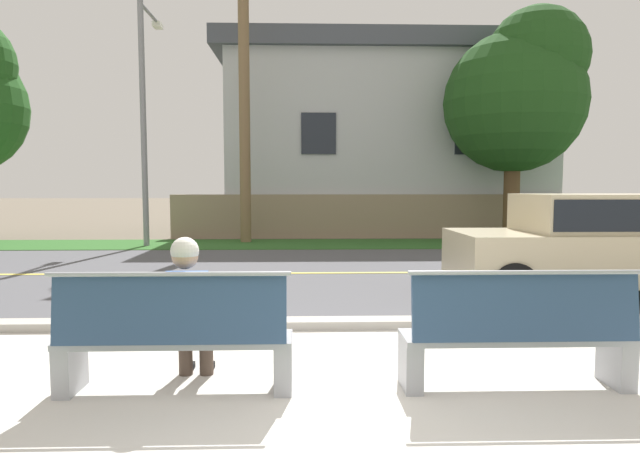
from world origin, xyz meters
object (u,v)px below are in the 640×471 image
(bench_right, at_px, (518,336))
(shade_tree_left, at_px, (520,92))
(bench_left, at_px, (175,338))
(streetlamp, at_px, (145,106))
(seated_person_blue, at_px, (188,306))
(car_beige_near, at_px, (600,240))

(bench_right, distance_m, shade_tree_left, 13.78)
(shade_tree_left, bearing_deg, bench_left, -121.14)
(streetlamp, height_order, shade_tree_left, shade_tree_left)
(seated_person_blue, height_order, shade_tree_left, shade_tree_left)
(car_beige_near, height_order, shade_tree_left, shade_tree_left)
(streetlamp, bearing_deg, seated_person_blue, -73.19)
(seated_person_blue, height_order, car_beige_near, car_beige_near)
(bench_right, relative_size, seated_person_blue, 1.47)
(seated_person_blue, bearing_deg, bench_right, -3.67)
(bench_right, height_order, car_beige_near, car_beige_near)
(bench_left, xyz_separation_m, shade_tree_left, (7.44, 12.32, 4.00))
(seated_person_blue, height_order, streetlamp, streetlamp)
(bench_left, distance_m, bench_right, 2.74)
(bench_right, distance_m, seated_person_blue, 2.68)
(bench_right, bearing_deg, streetlamp, 117.90)
(bench_right, height_order, streetlamp, streetlamp)
(shade_tree_left, bearing_deg, car_beige_near, -103.26)
(bench_right, xyz_separation_m, seated_person_blue, (-2.66, 0.17, 0.22))
(car_beige_near, bearing_deg, streetlamp, 138.83)
(car_beige_near, xyz_separation_m, streetlamp, (-8.77, 7.67, 3.03))
(bench_right, xyz_separation_m, streetlamp, (-6.08, 11.47, 3.42))
(car_beige_near, bearing_deg, bench_right, -125.34)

